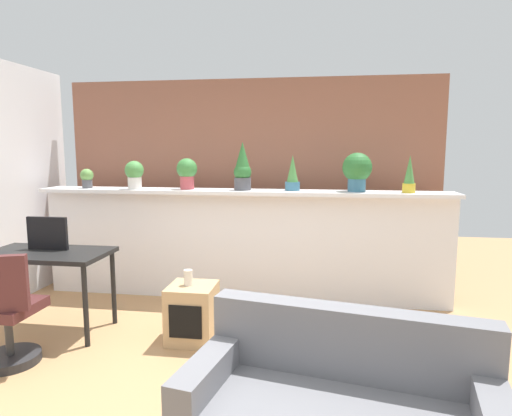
{
  "coord_description": "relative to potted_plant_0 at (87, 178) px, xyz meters",
  "views": [
    {
      "loc": [
        0.86,
        -2.63,
        1.67
      ],
      "look_at": [
        0.29,
        1.18,
        1.14
      ],
      "focal_mm": 30.32,
      "sensor_mm": 36.0,
      "label": 1
    }
  ],
  "objects": [
    {
      "name": "ground_plane",
      "position": [
        1.77,
        -1.94,
        -1.35
      ],
      "size": [
        12.0,
        12.0,
        0.0
      ],
      "primitive_type": "plane",
      "color": "tan"
    },
    {
      "name": "divider_wall",
      "position": [
        1.77,
        0.06,
        -0.75
      ],
      "size": [
        4.51,
        0.16,
        1.19
      ],
      "primitive_type": "cube",
      "color": "white",
      "rests_on": "ground"
    },
    {
      "name": "plant_shelf",
      "position": [
        1.77,
        0.02,
        -0.14
      ],
      "size": [
        4.51,
        0.39,
        0.04
      ],
      "primitive_type": "cube",
      "color": "white",
      "rests_on": "divider_wall"
    },
    {
      "name": "brick_wall_behind",
      "position": [
        1.77,
        0.66,
        -0.1
      ],
      "size": [
        4.51,
        0.1,
        2.5
      ],
      "primitive_type": "cube",
      "color": "#935B47",
      "rests_on": "ground"
    },
    {
      "name": "potted_plant_0",
      "position": [
        0.0,
        0.0,
        0.0
      ],
      "size": [
        0.14,
        0.14,
        0.22
      ],
      "color": "#4C4C51",
      "rests_on": "plant_shelf"
    },
    {
      "name": "potted_plant_1",
      "position": [
        0.58,
        -0.02,
        0.05
      ],
      "size": [
        0.21,
        0.21,
        0.31
      ],
      "color": "silver",
      "rests_on": "plant_shelf"
    },
    {
      "name": "potted_plant_2",
      "position": [
        1.17,
        0.04,
        0.07
      ],
      "size": [
        0.23,
        0.23,
        0.34
      ],
      "color": "#B7474C",
      "rests_on": "plant_shelf"
    },
    {
      "name": "potted_plant_3",
      "position": [
        1.79,
        0.03,
        0.12
      ],
      "size": [
        0.19,
        0.19,
        0.52
      ],
      "color": "#4C4C51",
      "rests_on": "plant_shelf"
    },
    {
      "name": "potted_plant_4",
      "position": [
        2.33,
        0.06,
        0.05
      ],
      "size": [
        0.16,
        0.16,
        0.38
      ],
      "color": "#386B84",
      "rests_on": "plant_shelf"
    },
    {
      "name": "potted_plant_5",
      "position": [
        3.0,
        0.05,
        0.11
      ],
      "size": [
        0.31,
        0.31,
        0.41
      ],
      "color": "#386B84",
      "rests_on": "plant_shelf"
    },
    {
      "name": "potted_plant_6",
      "position": [
        3.52,
        -0.02,
        0.06
      ],
      "size": [
        0.13,
        0.13,
        0.38
      ],
      "color": "gold",
      "rests_on": "plant_shelf"
    },
    {
      "name": "desk",
      "position": [
        0.18,
        -1.07,
        -0.68
      ],
      "size": [
        1.1,
        0.6,
        0.75
      ],
      "color": "black",
      "rests_on": "ground"
    },
    {
      "name": "tv_monitor",
      "position": [
        0.15,
        -0.99,
        -0.45
      ],
      "size": [
        0.39,
        0.04,
        0.3
      ],
      "primitive_type": "cube",
      "color": "black",
      "rests_on": "desk"
    },
    {
      "name": "office_chair",
      "position": [
        0.26,
        -1.74,
        -0.96
      ],
      "size": [
        0.5,
        0.51,
        0.91
      ],
      "color": "#262628",
      "rests_on": "ground"
    },
    {
      "name": "side_cube_shelf",
      "position": [
        1.54,
        -1.08,
        -1.1
      ],
      "size": [
        0.4,
        0.41,
        0.5
      ],
      "color": "tan",
      "rests_on": "ground"
    },
    {
      "name": "vase_on_shelf",
      "position": [
        1.51,
        -1.08,
        -0.78
      ],
      "size": [
        0.08,
        0.08,
        0.14
      ],
      "primitive_type": "cylinder",
      "color": "silver",
      "rests_on": "side_cube_shelf"
    }
  ]
}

